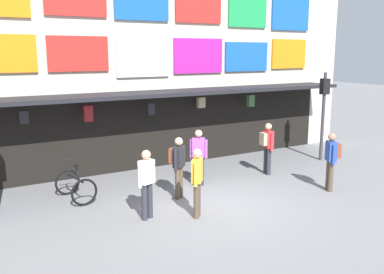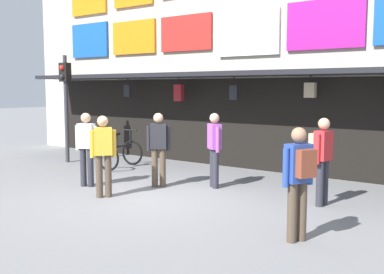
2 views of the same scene
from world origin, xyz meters
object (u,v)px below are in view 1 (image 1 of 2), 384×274
pedestrian_in_purple (197,179)px  pedestrian_in_blue (199,154)px  traffic_light_far (324,102)px  pedestrian_in_black (178,163)px  pedestrian_in_green (267,145)px  pedestrian_in_red (147,181)px  bicycle_parked (75,186)px  pedestrian_in_white (332,157)px

pedestrian_in_purple → pedestrian_in_blue: same height
traffic_light_far → pedestrian_in_black: 6.70m
traffic_light_far → pedestrian_in_black: size_ratio=1.90×
pedestrian_in_green → pedestrian_in_red: bearing=-163.0°
bicycle_parked → pedestrian_in_blue: pedestrian_in_blue is taller
pedestrian_in_purple → pedestrian_in_black: bearing=79.7°
pedestrian_in_green → pedestrian_in_purple: size_ratio=1.00×
pedestrian_in_red → pedestrian_in_blue: (2.40, 1.62, 0.00)m
traffic_light_far → pedestrian_in_purple: bearing=-160.2°
pedestrian_in_red → bicycle_parked: bearing=116.9°
pedestrian_in_blue → pedestrian_in_green: bearing=-2.6°
pedestrian_in_green → pedestrian_in_blue: (-2.51, 0.12, -0.04)m
pedestrian_in_red → pedestrian_in_purple: size_ratio=1.00×
traffic_light_far → pedestrian_in_blue: size_ratio=1.90×
pedestrian_in_green → pedestrian_in_purple: 4.32m
traffic_light_far → pedestrian_in_red: bearing=-166.1°
pedestrian_in_red → pedestrian_in_purple: 1.19m
pedestrian_in_white → pedestrian_in_purple: same height
bicycle_parked → pedestrian_in_purple: bearing=-50.6°
pedestrian_in_white → pedestrian_in_blue: (-2.99, 2.33, -0.04)m
pedestrian_in_white → pedestrian_in_black: bearing=157.9°
pedestrian_in_red → pedestrian_in_green: 5.14m
bicycle_parked → pedestrian_in_green: pedestrian_in_green is taller
bicycle_parked → pedestrian_in_white: 7.14m
bicycle_parked → pedestrian_in_red: size_ratio=0.74×
pedestrian_in_black → pedestrian_in_blue: 1.26m
pedestrian_in_red → pedestrian_in_black: size_ratio=1.00×
pedestrian_in_white → pedestrian_in_red: (-5.40, 0.71, -0.04)m
bicycle_parked → pedestrian_in_white: bearing=-24.0°
pedestrian_in_red → pedestrian_in_green: bearing=17.0°
traffic_light_far → pedestrian_in_purple: 7.31m
bicycle_parked → pedestrian_in_green: size_ratio=0.74×
pedestrian_in_green → pedestrian_in_black: (-3.57, -0.57, 0.00)m
bicycle_parked → pedestrian_in_white: size_ratio=0.74×
pedestrian_in_white → pedestrian_in_black: size_ratio=1.00×
traffic_light_far → pedestrian_in_black: bearing=-171.1°
bicycle_parked → pedestrian_in_black: pedestrian_in_black is taller
pedestrian_in_green → pedestrian_in_black: 3.61m
bicycle_parked → pedestrian_in_black: bearing=-26.9°
pedestrian_in_red → pedestrian_in_green: same height
pedestrian_in_red → pedestrian_in_green: (4.92, 1.50, 0.04)m
bicycle_parked → traffic_light_far: bearing=-1.4°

